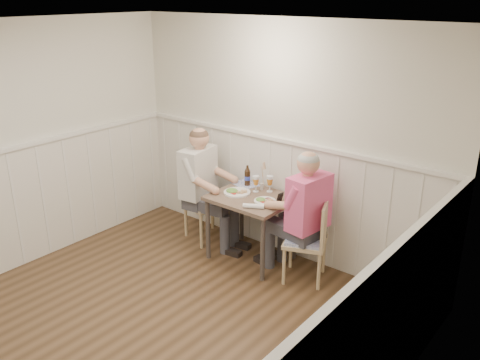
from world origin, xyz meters
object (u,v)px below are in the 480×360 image
at_px(dining_table, 251,206).
at_px(man_in_pink, 304,226).
at_px(chair_right, 311,238).
at_px(beer_bottle, 247,177).
at_px(grass_vase, 262,176).
at_px(diner_cream, 202,195).
at_px(chair_left, 204,198).

distance_m(dining_table, man_in_pink, 0.67).
height_order(chair_right, beer_bottle, beer_bottle).
bearing_deg(beer_bottle, chair_right, -11.84).
relative_size(chair_right, man_in_pink, 0.62).
height_order(dining_table, man_in_pink, man_in_pink).
bearing_deg(grass_vase, chair_right, -14.95).
relative_size(dining_table, diner_cream, 0.60).
bearing_deg(man_in_pink, chair_left, 177.55).
xyz_separation_m(dining_table, chair_right, (0.74, 0.03, -0.17)).
bearing_deg(chair_right, man_in_pink, -170.95).
relative_size(dining_table, chair_right, 0.97).
relative_size(chair_right, beer_bottle, 3.65).
height_order(dining_table, grass_vase, grass_vase).
height_order(man_in_pink, grass_vase, man_in_pink).
xyz_separation_m(dining_table, chair_left, (-0.78, 0.08, -0.14)).
distance_m(diner_cream, grass_vase, 0.78).
bearing_deg(diner_cream, man_in_pink, 2.35).
bearing_deg(chair_right, grass_vase, 165.05).
bearing_deg(dining_table, man_in_pink, 1.37).
relative_size(dining_table, grass_vase, 2.44).
bearing_deg(chair_right, diner_cream, -177.30).
xyz_separation_m(man_in_pink, diner_cream, (-1.37, -0.06, 0.01)).
height_order(chair_right, man_in_pink, man_in_pink).
relative_size(chair_right, grass_vase, 2.51).
bearing_deg(chair_right, chair_left, 178.13).
height_order(dining_table, chair_right, chair_right).
bearing_deg(man_in_pink, chair_right, 9.05).
distance_m(beer_bottle, grass_vase, 0.21).
height_order(chair_left, grass_vase, grass_vase).
relative_size(chair_left, beer_bottle, 3.90).
bearing_deg(chair_left, beer_bottle, 16.26).
bearing_deg(beer_bottle, grass_vase, 0.50).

